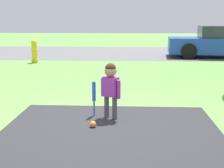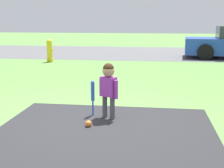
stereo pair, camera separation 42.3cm
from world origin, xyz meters
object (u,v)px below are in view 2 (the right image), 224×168
object	(u,v)px
sports_ball	(88,124)
fire_hydrant	(50,51)
baseball_bat	(93,93)
child	(108,83)

from	to	relation	value
sports_ball	fire_hydrant	distance (m)	7.30
baseball_bat	fire_hydrant	bearing A→B (deg)	114.80
child	fire_hydrant	size ratio (longest dim) A/B	1.07
baseball_bat	sports_ball	world-z (taller)	baseball_bat
child	fire_hydrant	world-z (taller)	child
child	sports_ball	distance (m)	0.73
sports_ball	baseball_bat	bearing A→B (deg)	94.51
child	fire_hydrant	distance (m)	6.99
child	fire_hydrant	bearing A→B (deg)	147.53
baseball_bat	sports_ball	xyz separation A→B (m)	(0.04, -0.56, -0.33)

